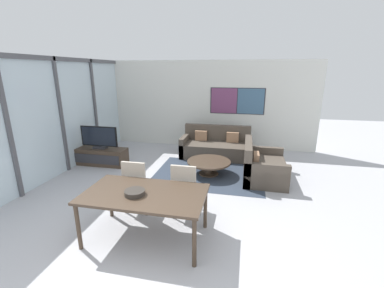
{
  "coord_description": "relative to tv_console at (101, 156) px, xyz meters",
  "views": [
    {
      "loc": [
        1.37,
        -2.48,
        2.49
      ],
      "look_at": [
        0.26,
        2.74,
        0.95
      ],
      "focal_mm": 24.0,
      "sensor_mm": 36.0,
      "label": 1
    }
  ],
  "objects": [
    {
      "name": "ground_plane",
      "position": [
        2.43,
        -3.49,
        -0.23
      ],
      "size": [
        24.0,
        24.0,
        0.0
      ],
      "primitive_type": "plane",
      "color": "#B2B2B7"
    },
    {
      "name": "wall_back",
      "position": [
        2.47,
        2.37,
        1.18
      ],
      "size": [
        7.16,
        0.09,
        2.8
      ],
      "color": "silver",
      "rests_on": "ground_plane"
    },
    {
      "name": "window_wall_left",
      "position": [
        -0.64,
        -0.56,
        1.31
      ],
      "size": [
        0.07,
        5.85,
        2.8
      ],
      "color": "silver",
      "rests_on": "ground_plane"
    },
    {
      "name": "area_rug",
      "position": [
        2.98,
        -0.08,
        -0.22
      ],
      "size": [
        2.63,
        2.05,
        0.01
      ],
      "color": "#333D4C",
      "rests_on": "ground_plane"
    },
    {
      "name": "tv_console",
      "position": [
        0.0,
        0.0,
        0.0
      ],
      "size": [
        1.42,
        0.49,
        0.45
      ],
      "color": "#423326",
      "rests_on": "ground_plane"
    },
    {
      "name": "television",
      "position": [
        0.0,
        0.0,
        0.53
      ],
      "size": [
        1.03,
        0.2,
        0.61
      ],
      "color": "#2D2D33",
      "rests_on": "tv_console"
    },
    {
      "name": "sofa_main",
      "position": [
        2.98,
        1.37,
        0.05
      ],
      "size": [
        2.01,
        0.96,
        0.89
      ],
      "color": "#51473D",
      "rests_on": "ground_plane"
    },
    {
      "name": "sofa_side",
      "position": [
        4.22,
        -0.08,
        0.05
      ],
      "size": [
        0.96,
        1.41,
        0.89
      ],
      "rotation": [
        0.0,
        0.0,
        1.57
      ],
      "color": "#51473D",
      "rests_on": "ground_plane"
    },
    {
      "name": "coffee_table",
      "position": [
        2.98,
        -0.08,
        0.03
      ],
      "size": [
        1.07,
        1.07,
        0.35
      ],
      "color": "#423326",
      "rests_on": "ground_plane"
    },
    {
      "name": "dining_table",
      "position": [
        2.41,
        -2.77,
        0.46
      ],
      "size": [
        1.8,
        1.01,
        0.76
      ],
      "color": "#423326",
      "rests_on": "ground_plane"
    },
    {
      "name": "dining_chair_left",
      "position": [
        1.98,
        -2.07,
        0.31
      ],
      "size": [
        0.46,
        0.46,
        0.99
      ],
      "color": "#B2A899",
      "rests_on": "ground_plane"
    },
    {
      "name": "dining_chair_centre",
      "position": [
        2.85,
        -2.05,
        0.31
      ],
      "size": [
        0.46,
        0.46,
        0.99
      ],
      "color": "#B2A899",
      "rests_on": "ground_plane"
    },
    {
      "name": "fruit_bowl",
      "position": [
        2.3,
        -2.86,
        0.57
      ],
      "size": [
        0.3,
        0.3,
        0.07
      ],
      "color": "#332D28",
      "rests_on": "dining_table"
    }
  ]
}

